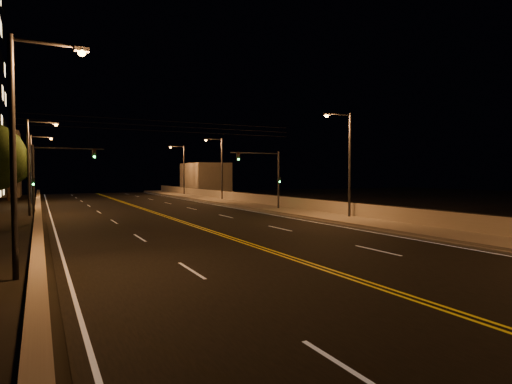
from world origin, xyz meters
name	(u,v)px	position (x,y,z in m)	size (l,w,h in m)	color
road	(212,232)	(0.00, 20.00, 0.01)	(18.00, 120.00, 0.02)	black
sidewalk	(351,221)	(10.80, 20.00, 0.15)	(3.60, 120.00, 0.30)	gray
curb	(330,223)	(8.93, 20.00, 0.07)	(0.14, 120.00, 0.15)	gray
parapet_wall	(369,211)	(12.45, 20.00, 0.80)	(0.30, 120.00, 1.00)	#A79B8B
jersey_barrier	(38,236)	(-9.53, 20.00, 0.40)	(0.45, 120.00, 0.80)	#A79B8B
distant_building_right	(205,179)	(16.50, 66.08, 2.72)	(6.00, 10.00, 5.45)	gray
parapet_rail	(369,204)	(12.45, 20.00, 1.33)	(0.06, 0.06, 120.00)	black
lane_markings	(213,232)	(0.00, 19.93, 0.02)	(17.32, 116.00, 0.00)	silver
streetlight_1	(347,158)	(11.49, 21.43, 4.79)	(2.55, 0.28, 8.19)	#2D2D33
streetlight_2	(220,165)	(11.49, 46.99, 4.79)	(2.55, 0.28, 8.19)	#2D2D33
streetlight_3	(182,167)	(11.49, 63.24, 4.79)	(2.55, 0.28, 8.19)	#2D2D33
streetlight_4	(23,138)	(-9.89, 11.98, 4.79)	(2.55, 0.28, 8.19)	#2D2D33
streetlight_5	(32,160)	(-9.89, 36.85, 4.79)	(2.55, 0.28, 8.19)	#2D2D33
streetlight_6	(34,164)	(-9.89, 53.29, 4.79)	(2.55, 0.28, 8.19)	#2D2D33
traffic_signal_right	(269,173)	(9.96, 30.92, 3.65)	(5.11, 0.31, 5.71)	#2D2D33
traffic_signal_left	(49,173)	(-8.76, 30.92, 3.65)	(5.11, 0.31, 5.71)	#2D2D33
overhead_wires	(169,126)	(0.00, 29.50, 7.40)	(22.00, 0.03, 0.83)	black
tree_3	(7,162)	(-13.12, 61.49, 5.11)	(5.98, 5.98, 8.10)	black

